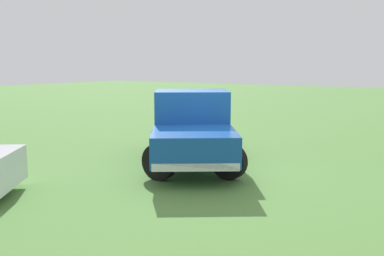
% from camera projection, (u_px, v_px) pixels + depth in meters
% --- Properties ---
extents(ground_plane, '(80.00, 80.00, 0.00)m').
position_uv_depth(ground_plane, '(204.00, 168.00, 10.55)').
color(ground_plane, '#54843D').
extents(pickup_truck, '(4.25, 5.02, 1.82)m').
position_uv_depth(pickup_truck, '(192.00, 126.00, 11.04)').
color(pickup_truck, black).
rests_on(pickup_truck, ground_plane).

